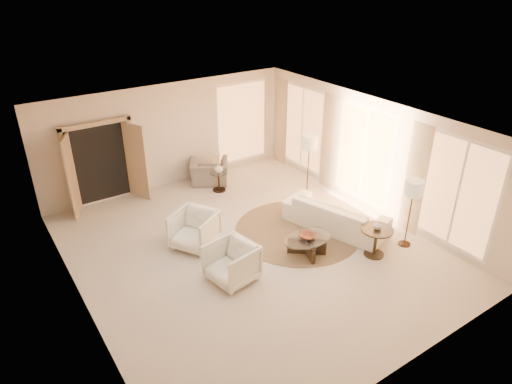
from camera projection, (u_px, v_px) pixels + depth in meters
room at (251, 191)px, 9.29m from camera, size 7.04×8.04×2.83m
windows_right at (367, 156)px, 11.10m from camera, size 0.10×6.40×2.40m
window_back_corner at (242, 123)px, 13.38m from camera, size 1.70×0.10×2.40m
curtains_right at (339, 147)px, 11.77m from camera, size 0.06×5.20×2.60m
french_doors at (102, 165)px, 11.32m from camera, size 1.95×0.66×2.16m
area_rug at (298, 230)px, 10.58m from camera, size 3.85×3.85×0.01m
sofa at (335, 215)px, 10.54m from camera, size 1.63×2.57×0.70m
armchair_left at (194, 228)px, 9.82m from camera, size 1.15×1.17×0.90m
armchair_right at (232, 261)px, 8.77m from camera, size 0.93×0.97×0.87m
accent_chair at (209, 168)px, 12.66m from camera, size 1.23×1.10×0.90m
coffee_table at (307, 244)px, 9.63m from camera, size 1.36×1.36×0.40m
end_table at (376, 237)px, 9.52m from camera, size 0.68×0.68×0.64m
side_table at (219, 179)px, 12.29m from camera, size 0.47×0.47×0.54m
floor_lamp_near at (309, 145)px, 11.49m from camera, size 0.41×0.41×1.70m
floor_lamp_far at (414, 191)px, 9.47m from camera, size 0.38×0.38×1.56m
bowl at (307, 236)px, 9.55m from camera, size 0.42×0.42×0.08m
end_vase at (378, 225)px, 9.39m from camera, size 0.18×0.18×0.18m
side_vase at (218, 168)px, 12.14m from camera, size 0.31×0.31×0.25m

